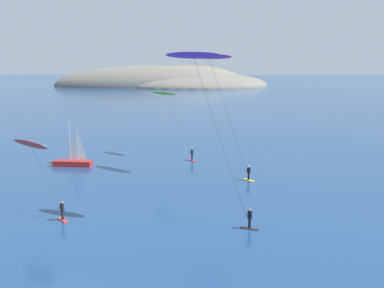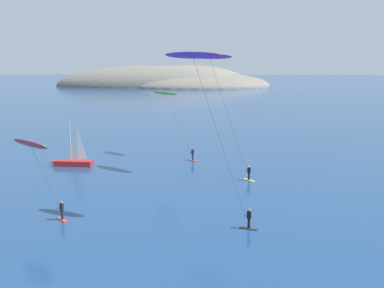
% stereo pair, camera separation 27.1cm
% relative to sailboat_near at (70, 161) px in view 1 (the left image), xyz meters
% --- Properties ---
extents(headland_island, '(93.24, 57.66, 17.90)m').
position_rel_sailboat_near_xyz_m(headland_island, '(0.70, 156.95, -0.64)').
color(headland_island, slate).
rests_on(headland_island, ground).
extents(sailboat_near, '(5.93, 1.65, 5.70)m').
position_rel_sailboat_near_xyz_m(sailboat_near, '(0.00, 0.00, 0.00)').
color(sailboat_near, '#B22323').
rests_on(sailboat_near, ground).
extents(kitesurfer_purple, '(8.00, 3.78, 14.29)m').
position_rel_sailboat_near_xyz_m(kitesurfer_purple, '(16.99, -19.58, 11.97)').
color(kitesurfer_purple, '#2D2D33').
rests_on(kitesurfer_purple, ground).
extents(kitesurfer_lime, '(6.74, 5.77, 9.04)m').
position_rel_sailboat_near_xyz_m(kitesurfer_lime, '(11.74, 6.65, 7.17)').
color(kitesurfer_lime, red).
rests_on(kitesurfer_lime, ground).
extents(kitesurfer_red, '(6.28, 4.90, 6.73)m').
position_rel_sailboat_near_xyz_m(kitesurfer_red, '(2.29, -17.96, 5.10)').
color(kitesurfer_red, red).
rests_on(kitesurfer_red, ground).
extents(kitesurfer_magenta, '(8.13, 6.22, 14.13)m').
position_rel_sailboat_near_xyz_m(kitesurfer_magenta, '(17.90, -3.00, 12.11)').
color(kitesurfer_magenta, yellow).
rests_on(kitesurfer_magenta, ground).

